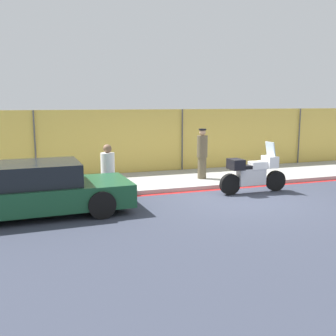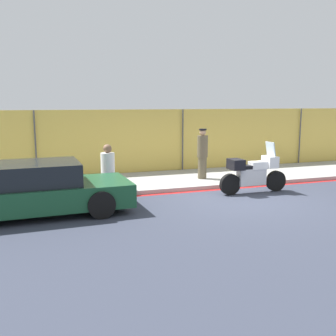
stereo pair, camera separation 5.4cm
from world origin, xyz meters
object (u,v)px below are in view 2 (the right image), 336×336
Objects in this scene: motorcycle at (253,173)px; officer_standing at (202,153)px; parked_car_left_down_street at (34,190)px; person_seated_on_curb at (108,165)px.

officer_standing is (-0.76, 1.94, 0.37)m from motorcycle.
officer_standing is 5.79m from parked_car_left_down_street.
person_seated_on_curb is at bearing 162.15° from motorcycle.
parked_car_left_down_street is at bearing -157.10° from officer_standing.
parked_car_left_down_street is at bearing -142.32° from person_seated_on_curb.
parked_car_left_down_street is (-2.06, -1.59, -0.25)m from person_seated_on_curb.
officer_standing is 0.37× the size of parked_car_left_down_street.
parked_car_left_down_street is (-5.32, -2.25, -0.37)m from officer_standing.
officer_standing is at bearing 21.00° from parked_car_left_down_street.
motorcycle is 0.48× the size of parked_car_left_down_street.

